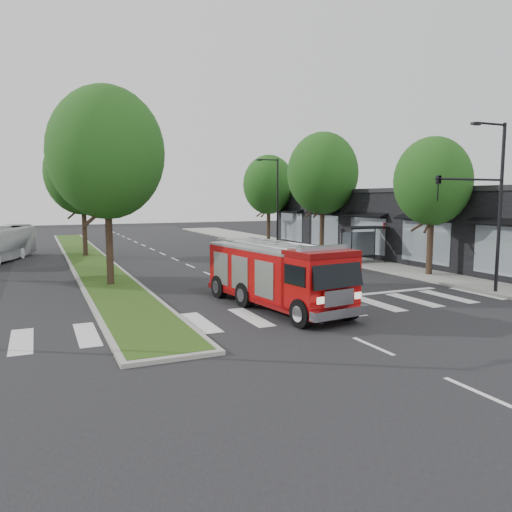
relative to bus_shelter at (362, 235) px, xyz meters
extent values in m
plane|color=black|center=(-11.20, -8.15, -2.04)|extent=(140.00, 140.00, 0.00)
cube|color=gray|center=(1.30, 1.85, -1.96)|extent=(5.00, 80.00, 0.15)
cube|color=gray|center=(-17.20, 9.85, -1.97)|extent=(3.00, 50.00, 0.14)
cube|color=#224213|center=(-17.20, 9.85, -1.89)|extent=(2.60, 49.50, 0.02)
cube|color=black|center=(5.80, 1.85, 0.46)|extent=(8.00, 30.00, 5.00)
cylinder|color=black|center=(-1.40, -0.75, -0.79)|extent=(0.08, 0.08, 2.50)
cylinder|color=black|center=(1.40, -0.75, -0.79)|extent=(0.08, 0.08, 2.50)
cylinder|color=black|center=(-1.40, 0.45, -0.79)|extent=(0.08, 0.08, 2.50)
cylinder|color=black|center=(1.40, 0.45, -0.79)|extent=(0.08, 0.08, 2.50)
cube|color=black|center=(0.00, -0.15, 0.51)|extent=(3.20, 1.60, 0.12)
cube|color=#8C99A5|center=(0.00, 0.55, -0.74)|extent=(2.80, 0.04, 1.80)
cube|color=black|center=(0.00, -0.15, -1.49)|extent=(2.40, 0.40, 0.08)
cylinder|color=black|center=(0.30, -6.15, -0.17)|extent=(0.36, 0.36, 3.74)
ellipsoid|color=#1E3C10|center=(0.30, -6.15, 3.49)|extent=(4.40, 4.40, 5.06)
cylinder|color=black|center=(0.30, 5.85, 0.16)|extent=(0.36, 0.36, 4.40)
ellipsoid|color=#1E3C10|center=(0.30, 5.85, 4.46)|extent=(5.60, 5.60, 6.44)
cylinder|color=black|center=(0.30, 15.85, -0.06)|extent=(0.36, 0.36, 3.96)
ellipsoid|color=#1E3C10|center=(0.30, 15.85, 3.81)|extent=(5.00, 5.00, 5.75)
cylinder|color=black|center=(-17.20, -2.15, 0.27)|extent=(0.36, 0.36, 4.62)
ellipsoid|color=#1E3C10|center=(-17.20, -2.15, 4.79)|extent=(5.80, 5.80, 6.67)
cylinder|color=black|center=(-17.20, 11.85, 0.16)|extent=(0.36, 0.36, 4.40)
ellipsoid|color=#1E3C10|center=(-17.20, 11.85, 4.46)|extent=(5.60, 5.60, 6.44)
cylinder|color=black|center=(-0.70, -11.65, 1.96)|extent=(0.16, 0.16, 8.00)
cylinder|color=black|center=(-1.60, -11.65, 5.86)|extent=(1.80, 0.10, 0.10)
cube|color=black|center=(-2.50, -11.65, 5.81)|extent=(0.45, 0.20, 0.12)
cylinder|color=black|center=(-2.70, -11.65, 3.36)|extent=(4.00, 0.10, 0.10)
imported|color=black|center=(-4.50, -11.65, 2.96)|extent=(0.18, 0.22, 1.10)
cylinder|color=black|center=(-0.70, 11.85, 1.96)|extent=(0.16, 0.16, 8.00)
cylinder|color=black|center=(-1.60, 11.85, 5.86)|extent=(1.80, 0.10, 0.10)
cube|color=black|center=(-2.50, 11.85, 5.81)|extent=(0.45, 0.20, 0.12)
cube|color=#630505|center=(-11.52, -9.96, -1.56)|extent=(3.44, 8.24, 0.24)
cube|color=#990809|center=(-11.62, -9.21, -0.57)|extent=(3.18, 6.35, 1.90)
cube|color=#990809|center=(-11.12, -12.88, -0.57)|extent=(2.59, 2.02, 2.00)
cube|color=#B2B2B7|center=(-11.62, -9.21, 0.43)|extent=(3.18, 6.35, 0.11)
cylinder|color=#B2B2B7|center=(-12.47, -9.32, 0.62)|extent=(0.87, 5.67, 0.10)
cylinder|color=#B2B2B7|center=(-10.77, -9.09, 0.62)|extent=(0.87, 5.67, 0.10)
cube|color=silver|center=(-10.97, -13.96, -1.47)|extent=(2.49, 0.67, 0.33)
cube|color=#8C99A5|center=(-11.12, -12.88, 0.72)|extent=(2.12, 0.61, 0.17)
cylinder|color=black|center=(-12.16, -13.31, -1.52)|extent=(0.47, 1.08, 1.05)
cylinder|color=black|center=(-9.99, -13.01, -1.52)|extent=(0.47, 1.08, 1.05)
cylinder|color=black|center=(-12.70, -9.35, -1.52)|extent=(0.47, 1.08, 1.05)
cylinder|color=black|center=(-10.54, -9.06, -1.52)|extent=(0.47, 1.08, 1.05)
cylinder|color=black|center=(-13.01, -7.09, -1.52)|extent=(0.47, 1.08, 1.05)
cylinder|color=black|center=(-10.85, -6.80, -1.52)|extent=(0.47, 1.08, 1.05)
camera|label=1|loc=(-20.59, -28.43, 2.55)|focal=35.00mm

